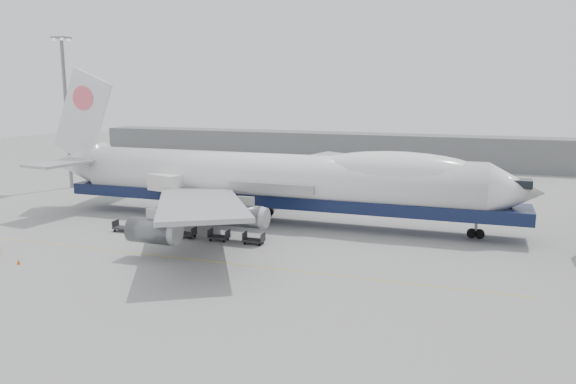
% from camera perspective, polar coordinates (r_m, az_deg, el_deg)
% --- Properties ---
extents(ground, '(260.00, 260.00, 0.00)m').
position_cam_1_polar(ground, '(62.39, -5.39, -5.46)').
color(ground, gray).
rests_on(ground, ground).
extents(apron_line, '(60.00, 0.15, 0.01)m').
position_cam_1_polar(apron_line, '(57.22, -7.89, -7.00)').
color(apron_line, gold).
rests_on(apron_line, ground).
extents(hangar, '(110.00, 8.00, 7.00)m').
position_cam_1_polar(hangar, '(130.05, 3.38, 4.53)').
color(hangar, slate).
rests_on(hangar, ground).
extents(floodlight_mast, '(2.40, 2.40, 25.43)m').
position_cam_1_polar(floodlight_mast, '(103.27, -21.62, 8.24)').
color(floodlight_mast, slate).
rests_on(floodlight_mast, ground).
extents(airliner, '(67.00, 55.30, 19.98)m').
position_cam_1_polar(airliner, '(71.77, -1.03, 1.31)').
color(airliner, white).
rests_on(airliner, ground).
extents(catering_truck, '(5.24, 4.15, 6.06)m').
position_cam_1_polar(catering_truck, '(75.20, -12.22, -0.19)').
color(catering_truck, '#19294D').
rests_on(catering_truck, ground).
extents(traffic_cone, '(0.34, 0.34, 0.50)m').
position_cam_1_polar(traffic_cone, '(61.80, -25.70, -6.42)').
color(traffic_cone, '#E1460B').
rests_on(traffic_cone, ground).
extents(dolly_0, '(2.30, 1.35, 1.30)m').
position_cam_1_polar(dolly_0, '(70.87, -16.39, -3.45)').
color(dolly_0, '#2D2D30').
rests_on(dolly_0, ground).
extents(dolly_1, '(2.30, 1.35, 1.30)m').
position_cam_1_polar(dolly_1, '(68.52, -13.47, -3.78)').
color(dolly_1, '#2D2D30').
rests_on(dolly_1, ground).
extents(dolly_2, '(2.30, 1.35, 1.30)m').
position_cam_1_polar(dolly_2, '(66.36, -10.34, -4.13)').
color(dolly_2, '#2D2D30').
rests_on(dolly_2, ground).
extents(dolly_3, '(2.30, 1.35, 1.30)m').
position_cam_1_polar(dolly_3, '(64.42, -7.02, -4.48)').
color(dolly_3, '#2D2D30').
rests_on(dolly_3, ground).
extents(dolly_4, '(2.30, 1.35, 1.30)m').
position_cam_1_polar(dolly_4, '(62.70, -3.49, -4.84)').
color(dolly_4, '#2D2D30').
rests_on(dolly_4, ground).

